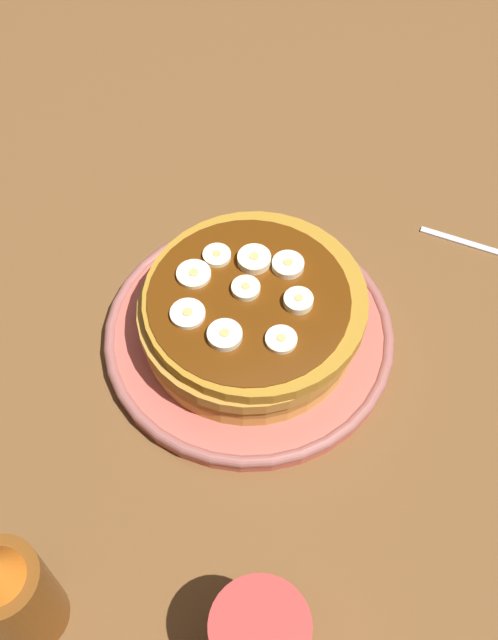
# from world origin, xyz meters

# --- Properties ---
(ground_plane) EXTENTS (1.40, 1.40, 0.03)m
(ground_plane) POSITION_xyz_m (0.00, 0.00, -0.01)
(ground_plane) COLOR brown
(plate) EXTENTS (0.28, 0.28, 0.02)m
(plate) POSITION_xyz_m (0.00, 0.00, 0.01)
(plate) COLOR #CC594C
(plate) RESTS_ON ground_plane
(pancake_stack) EXTENTS (0.21, 0.22, 0.06)m
(pancake_stack) POSITION_xyz_m (0.00, -0.00, 0.04)
(pancake_stack) COLOR gold
(pancake_stack) RESTS_ON plate
(banana_slice_0) EXTENTS (0.03, 0.03, 0.01)m
(banana_slice_0) POSITION_xyz_m (-0.01, 0.00, 0.07)
(banana_slice_0) COLOR beige
(banana_slice_0) RESTS_ON pancake_stack
(banana_slice_1) EXTENTS (0.03, 0.03, 0.01)m
(banana_slice_1) POSITION_xyz_m (-0.04, -0.04, 0.07)
(banana_slice_1) COLOR #FDE7B6
(banana_slice_1) RESTS_ON pancake_stack
(banana_slice_2) EXTENTS (0.03, 0.03, 0.01)m
(banana_slice_2) POSITION_xyz_m (0.02, 0.04, 0.07)
(banana_slice_2) COLOR #FBF1BF
(banana_slice_2) RESTS_ON pancake_stack
(banana_slice_3) EXTENTS (0.03, 0.03, 0.01)m
(banana_slice_3) POSITION_xyz_m (0.03, -0.03, 0.07)
(banana_slice_3) COLOR beige
(banana_slice_3) RESTS_ON pancake_stack
(banana_slice_4) EXTENTS (0.03, 0.03, 0.01)m
(banana_slice_4) POSITION_xyz_m (-0.04, 0.02, 0.07)
(banana_slice_4) COLOR #F5E3B4
(banana_slice_4) RESTS_ON pancake_stack
(banana_slice_5) EXTENTS (0.03, 0.03, 0.01)m
(banana_slice_5) POSITION_xyz_m (0.05, 0.01, 0.07)
(banana_slice_5) COLOR #F9E6B7
(banana_slice_5) RESTS_ON pancake_stack
(banana_slice_6) EXTENTS (0.03, 0.03, 0.01)m
(banana_slice_6) POSITION_xyz_m (-0.00, -0.06, 0.07)
(banana_slice_6) COLOR #F8E9C3
(banana_slice_6) RESTS_ON pancake_stack
(banana_slice_7) EXTENTS (0.03, 0.03, 0.01)m
(banana_slice_7) POSITION_xyz_m (-0.05, -0.01, 0.07)
(banana_slice_7) COLOR #F3F1BF
(banana_slice_7) RESTS_ON pancake_stack
(banana_slice_8) EXTENTS (0.03, 0.03, 0.01)m
(banana_slice_8) POSITION_xyz_m (-0.02, 0.05, 0.07)
(banana_slice_8) COLOR #FCE6BD
(banana_slice_8) RESTS_ON pancake_stack
(fork) EXTENTS (0.09, 0.10, 0.01)m
(fork) POSITION_xyz_m (-0.02, 0.28, 0.00)
(fork) COLOR silver
(fork) RESTS_ON ground_plane
(syrup_bottle) EXTENTS (0.06, 0.06, 0.14)m
(syrup_bottle) POSITION_xyz_m (0.19, -0.25, 0.06)
(syrup_bottle) COLOR brown
(syrup_bottle) RESTS_ON ground_plane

